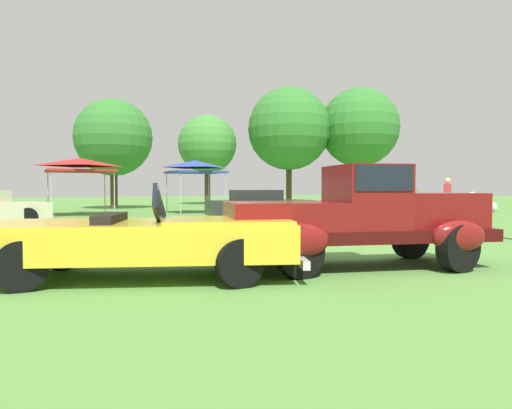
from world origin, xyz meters
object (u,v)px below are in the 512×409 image
object	(u,v)px
show_car_orange	(397,201)
spectator_near_truck	(447,198)
canopy_tent_right_field	(195,166)
neighbor_convertible	(150,239)
show_car_charcoal	(259,205)
canopy_tent_center_field	(80,164)
feature_pickup_truck	(360,215)

from	to	relation	value
show_car_orange	spectator_near_truck	xyz separation A→B (m)	(-3.04, -5.79, 0.32)
spectator_near_truck	canopy_tent_right_field	xyz separation A→B (m)	(-6.29, 10.38, 1.51)
neighbor_convertible	show_car_charcoal	distance (m)	12.43
show_car_charcoal	show_car_orange	distance (m)	8.68
neighbor_convertible	show_car_orange	distance (m)	19.35
spectator_near_truck	canopy_tent_right_field	distance (m)	12.23
neighbor_convertible	spectator_near_truck	bearing A→B (deg)	23.57
show_car_charcoal	show_car_orange	bearing A→B (deg)	7.33
neighbor_convertible	canopy_tent_right_field	distance (m)	17.22
show_car_charcoal	canopy_tent_center_field	bearing A→B (deg)	134.16
show_car_orange	spectator_near_truck	bearing A→B (deg)	-117.74
show_car_charcoal	feature_pickup_truck	bearing A→B (deg)	-108.92
feature_pickup_truck	canopy_tent_center_field	distance (m)	17.55
spectator_near_truck	feature_pickup_truck	bearing A→B (deg)	-146.29
neighbor_convertible	show_car_charcoal	world-z (taller)	neighbor_convertible
canopy_tent_center_field	show_car_orange	bearing A→B (deg)	-19.70
show_car_orange	canopy_tent_center_field	size ratio (longest dim) A/B	1.39
canopy_tent_center_field	feature_pickup_truck	bearing A→B (deg)	-81.76
neighbor_convertible	canopy_tent_center_field	distance (m)	16.75
show_car_charcoal	spectator_near_truck	size ratio (longest dim) A/B	2.63
canopy_tent_center_field	canopy_tent_right_field	world-z (taller)	same
spectator_near_truck	canopy_tent_center_field	xyz separation A→B (m)	(-11.80, 11.10, 1.51)
neighbor_convertible	feature_pickup_truck	bearing A→B (deg)	-11.40
show_car_charcoal	canopy_tent_right_field	world-z (taller)	canopy_tent_right_field
feature_pickup_truck	show_car_orange	distance (m)	17.20
show_car_orange	spectator_near_truck	distance (m)	6.55
show_car_charcoal	show_car_orange	world-z (taller)	same
spectator_near_truck	canopy_tent_center_field	bearing A→B (deg)	136.74
neighbor_convertible	canopy_tent_center_field	bearing A→B (deg)	87.04
show_car_charcoal	canopy_tent_right_field	size ratio (longest dim) A/B	1.64
neighbor_convertible	spectator_near_truck	size ratio (longest dim) A/B	2.90
neighbor_convertible	show_car_orange	world-z (taller)	neighbor_convertible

